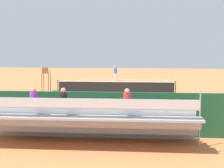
# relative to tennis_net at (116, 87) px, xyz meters

# --- Properties ---
(ground_plane) EXTENTS (60.00, 60.00, 0.00)m
(ground_plane) POSITION_rel_tennis_net_xyz_m (0.00, 0.00, -0.50)
(ground_plane) COLOR #D17542
(court_line_markings) EXTENTS (10.10, 22.20, 0.01)m
(court_line_markings) POSITION_rel_tennis_net_xyz_m (0.00, -0.04, -0.50)
(court_line_markings) COLOR white
(court_line_markings) RESTS_ON ground
(tennis_net) EXTENTS (10.30, 0.10, 1.07)m
(tennis_net) POSITION_rel_tennis_net_xyz_m (0.00, 0.00, 0.00)
(tennis_net) COLOR black
(tennis_net) RESTS_ON ground
(backdrop_wall) EXTENTS (18.00, 0.16, 2.00)m
(backdrop_wall) POSITION_rel_tennis_net_xyz_m (0.00, 14.00, 0.50)
(backdrop_wall) COLOR #1E4C2D
(backdrop_wall) RESTS_ON ground
(bleacher_stand) EXTENTS (9.06, 2.40, 2.48)m
(bleacher_stand) POSITION_rel_tennis_net_xyz_m (0.03, 15.36, 0.44)
(bleacher_stand) COLOR #9EA0A5
(bleacher_stand) RESTS_ON ground
(umpire_chair) EXTENTS (0.67, 0.67, 2.14)m
(umpire_chair) POSITION_rel_tennis_net_xyz_m (6.20, -0.11, 0.81)
(umpire_chair) COLOR brown
(umpire_chair) RESTS_ON ground
(courtside_bench) EXTENTS (1.80, 0.40, 0.93)m
(courtside_bench) POSITION_rel_tennis_net_xyz_m (-1.86, 13.27, 0.06)
(courtside_bench) COLOR #33383D
(courtside_bench) RESTS_ON ground
(equipment_bag) EXTENTS (0.90, 0.36, 0.36)m
(equipment_bag) POSITION_rel_tennis_net_xyz_m (-0.27, 13.40, -0.32)
(equipment_bag) COLOR black
(equipment_bag) RESTS_ON ground
(tennis_player) EXTENTS (0.41, 0.55, 1.93)m
(tennis_player) POSITION_rel_tennis_net_xyz_m (0.76, -9.62, 0.51)
(tennis_player) COLOR white
(tennis_player) RESTS_ON ground
(tennis_racket) EXTENTS (0.59, 0.36, 0.03)m
(tennis_racket) POSITION_rel_tennis_net_xyz_m (1.40, -9.85, -0.49)
(tennis_racket) COLOR black
(tennis_racket) RESTS_ON ground
(tennis_ball_near) EXTENTS (0.07, 0.07, 0.07)m
(tennis_ball_near) POSITION_rel_tennis_net_xyz_m (1.07, -8.63, -0.47)
(tennis_ball_near) COLOR #CCDB33
(tennis_ball_near) RESTS_ON ground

